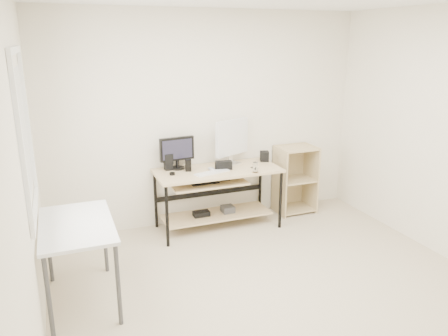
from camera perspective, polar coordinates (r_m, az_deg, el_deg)
room at (r=3.60m, az=6.12°, el=1.36°), size 4.01×4.01×2.62m
desk at (r=5.29m, az=-1.09°, el=-2.41°), size 1.50×0.65×0.75m
side_table at (r=3.97m, az=-18.65°, el=-7.91°), size 0.60×1.00×0.75m
shelf_unit at (r=5.94m, az=9.08°, el=-1.36°), size 0.50×0.40×0.90m
black_monitor at (r=5.23m, az=-6.16°, el=2.24°), size 0.43×0.18×0.39m
white_imac at (r=5.39m, az=1.05°, el=3.84°), size 0.50×0.26×0.56m
keyboard at (r=5.08m, az=-1.57°, el=-0.60°), size 0.45×0.23×0.02m
mouse at (r=5.20m, az=-1.67°, el=-0.09°), size 0.10×0.13×0.04m
center_speaker at (r=5.22m, az=-0.06°, el=0.36°), size 0.21×0.13×0.10m
speaker_left at (r=5.23m, az=-7.30°, el=0.87°), size 0.11×0.11×0.20m
speaker_right at (r=5.60m, az=5.30°, el=1.54°), size 0.14×0.14×0.13m
audio_controller at (r=5.16m, az=-4.70°, el=0.34°), size 0.08×0.06×0.14m
volume_puck at (r=5.05m, az=-6.78°, el=-0.75°), size 0.08×0.08×0.03m
smartphone at (r=5.29m, az=3.98°, el=0.00°), size 0.06×0.10×0.01m
coaster at (r=5.12m, az=4.10°, el=-0.57°), size 0.10×0.10×0.01m
drinking_glass at (r=5.10m, az=4.11°, el=0.10°), size 0.08×0.08×0.12m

